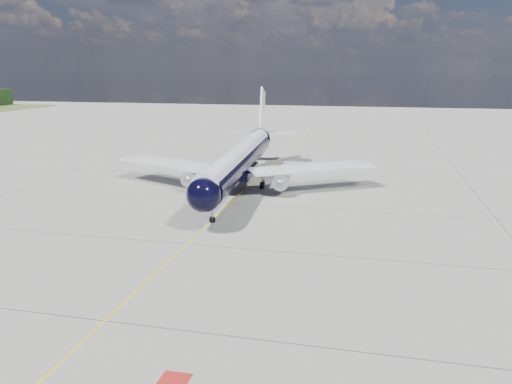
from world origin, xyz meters
TOP-DOWN VIEW (x-y plane):
  - ground at (0.00, 30.00)m, footprint 320.00×320.00m
  - taxiway_centerline at (0.00, 25.00)m, footprint 0.16×160.00m
  - red_marking at (6.80, -10.00)m, footprint 1.60×1.60m
  - main_airliner at (-0.84, 33.22)m, footprint 36.85×44.95m

SIDE VIEW (x-z plane):
  - ground at x=0.00m, z-range 0.00..0.00m
  - taxiway_centerline at x=0.00m, z-range 0.00..0.01m
  - red_marking at x=6.80m, z-range 0.00..0.01m
  - main_airliner at x=-0.84m, z-range -2.46..10.52m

